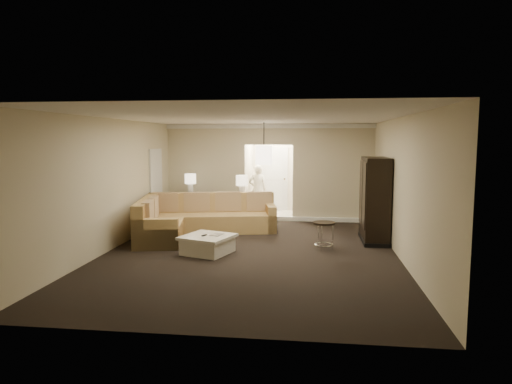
# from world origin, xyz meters

# --- Properties ---
(ground) EXTENTS (8.00, 8.00, 0.00)m
(ground) POSITION_xyz_m (0.00, 0.00, 0.00)
(ground) COLOR black
(ground) RESTS_ON ground
(wall_back) EXTENTS (6.00, 0.04, 2.80)m
(wall_back) POSITION_xyz_m (0.00, 4.00, 1.40)
(wall_back) COLOR #C4B494
(wall_back) RESTS_ON ground
(wall_front) EXTENTS (6.00, 0.04, 2.80)m
(wall_front) POSITION_xyz_m (0.00, -4.00, 1.40)
(wall_front) COLOR #C4B494
(wall_front) RESTS_ON ground
(wall_left) EXTENTS (0.04, 8.00, 2.80)m
(wall_left) POSITION_xyz_m (-3.00, 0.00, 1.40)
(wall_left) COLOR #C4B494
(wall_left) RESTS_ON ground
(wall_right) EXTENTS (0.04, 8.00, 2.80)m
(wall_right) POSITION_xyz_m (3.00, 0.00, 1.40)
(wall_right) COLOR #C4B494
(wall_right) RESTS_ON ground
(ceiling) EXTENTS (6.00, 8.00, 0.02)m
(ceiling) POSITION_xyz_m (0.00, 0.00, 2.80)
(ceiling) COLOR white
(ceiling) RESTS_ON wall_back
(crown_molding) EXTENTS (6.00, 0.10, 0.12)m
(crown_molding) POSITION_xyz_m (0.00, 3.95, 2.73)
(crown_molding) COLOR silver
(crown_molding) RESTS_ON wall_back
(baseboard) EXTENTS (6.00, 0.10, 0.12)m
(baseboard) POSITION_xyz_m (0.00, 3.95, 0.06)
(baseboard) COLOR silver
(baseboard) RESTS_ON ground
(side_door) EXTENTS (0.05, 0.90, 2.10)m
(side_door) POSITION_xyz_m (-2.97, 2.80, 1.05)
(side_door) COLOR silver
(side_door) RESTS_ON ground
(foyer) EXTENTS (1.44, 2.02, 2.80)m
(foyer) POSITION_xyz_m (0.00, 5.34, 1.30)
(foyer) COLOR white
(foyer) RESTS_ON ground
(sectional_sofa) EXTENTS (3.43, 3.10, 0.98)m
(sectional_sofa) POSITION_xyz_m (-1.62, 1.76, 0.39)
(sectional_sofa) COLOR brown
(sectional_sofa) RESTS_ON ground
(coffee_table) EXTENTS (1.21, 1.21, 0.40)m
(coffee_table) POSITION_xyz_m (-0.88, -0.06, 0.19)
(coffee_table) COLOR white
(coffee_table) RESTS_ON ground
(console_table) EXTENTS (2.09, 0.92, 0.79)m
(console_table) POSITION_xyz_m (-1.40, 3.20, 0.47)
(console_table) COLOR black
(console_table) RESTS_ON ground
(armoire) EXTENTS (0.58, 1.35, 1.95)m
(armoire) POSITION_xyz_m (2.69, 1.52, 0.93)
(armoire) COLOR black
(armoire) RESTS_ON ground
(drink_table) EXTENTS (0.48, 0.48, 0.60)m
(drink_table) POSITION_xyz_m (1.53, 0.56, 0.43)
(drink_table) COLOR black
(drink_table) RESTS_ON ground
(table_lamp_left) EXTENTS (0.31, 0.31, 0.60)m
(table_lamp_left) POSITION_xyz_m (-2.17, 3.38, 1.19)
(table_lamp_left) COLOR white
(table_lamp_left) RESTS_ON console_table
(table_lamp_right) EXTENTS (0.31, 0.31, 0.60)m
(table_lamp_right) POSITION_xyz_m (-0.63, 3.02, 1.19)
(table_lamp_right) COLOR white
(table_lamp_right) RESTS_ON console_table
(pendant_light) EXTENTS (0.38, 0.38, 1.09)m
(pendant_light) POSITION_xyz_m (0.00, 2.70, 1.95)
(pendant_light) COLOR black
(pendant_light) RESTS_ON ceiling
(person) EXTENTS (0.71, 0.57, 1.74)m
(person) POSITION_xyz_m (-0.45, 5.04, 0.87)
(person) COLOR beige
(person) RESTS_ON ground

